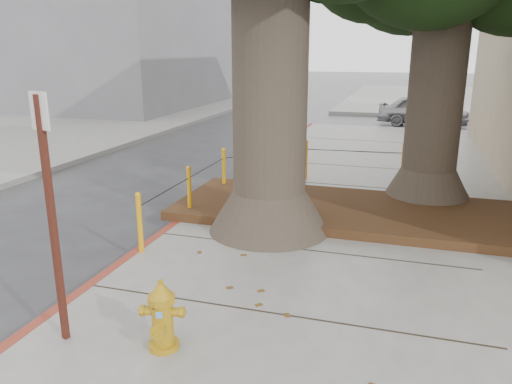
% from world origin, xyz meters
% --- Properties ---
extents(ground, '(140.00, 140.00, 0.00)m').
position_xyz_m(ground, '(0.00, 0.00, 0.00)').
color(ground, '#28282B').
rests_on(ground, ground).
extents(sidewalk_far, '(16.00, 20.00, 0.15)m').
position_xyz_m(sidewalk_far, '(6.00, 30.00, 0.07)').
color(sidewalk_far, slate).
rests_on(sidewalk_far, ground).
extents(curb_red, '(0.14, 26.00, 0.16)m').
position_xyz_m(curb_red, '(-2.00, 2.50, 0.07)').
color(curb_red, maroon).
rests_on(curb_red, ground).
extents(planter_bed, '(6.40, 2.60, 0.16)m').
position_xyz_m(planter_bed, '(0.90, 3.90, 0.23)').
color(planter_bed, black).
rests_on(planter_bed, sidewalk_main).
extents(building_far_white, '(12.00, 18.00, 15.00)m').
position_xyz_m(building_far_white, '(-17.00, 45.00, 7.50)').
color(building_far_white, silver).
rests_on(building_far_white, ground).
extents(bollard_ring, '(3.79, 5.39, 0.95)m').
position_xyz_m(bollard_ring, '(-0.87, 4.38, 0.66)').
color(bollard_ring, orange).
rests_on(bollard_ring, sidewalk_main).
extents(fire_hydrant, '(0.41, 0.39, 0.76)m').
position_xyz_m(fire_hydrant, '(-0.40, -1.01, 0.52)').
color(fire_hydrant, '#B68612').
rests_on(fire_hydrant, sidewalk_main).
extents(signpost, '(0.25, 0.09, 2.60)m').
position_xyz_m(signpost, '(-1.48, -1.15, 1.62)').
color(signpost, '#471911').
rests_on(signpost, sidewalk_main).
extents(car_silver, '(3.81, 1.71, 1.27)m').
position_xyz_m(car_silver, '(2.42, 17.28, 0.64)').
color(car_silver, '#99999D').
rests_on(car_silver, ground).
extents(car_dark, '(1.90, 4.59, 1.33)m').
position_xyz_m(car_dark, '(-12.93, 17.56, 0.66)').
color(car_dark, black).
rests_on(car_dark, ground).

